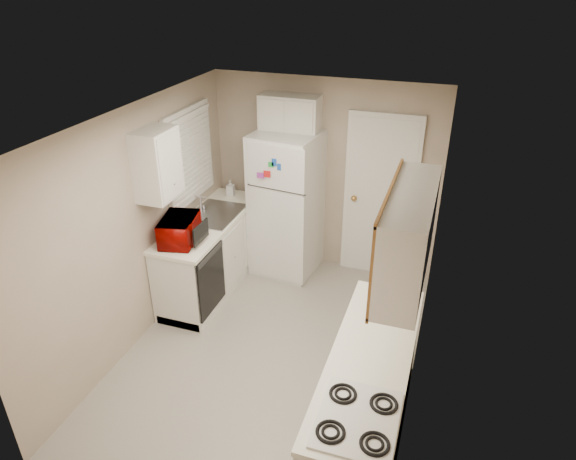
% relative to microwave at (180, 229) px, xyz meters
% --- Properties ---
extents(floor, '(3.80, 3.80, 0.00)m').
position_rel_microwave_xyz_m(floor, '(1.15, -0.33, -1.05)').
color(floor, '#B4ADA0').
rests_on(floor, ground).
extents(ceiling, '(3.80, 3.80, 0.00)m').
position_rel_microwave_xyz_m(ceiling, '(1.15, -0.33, 1.35)').
color(ceiling, white).
rests_on(ceiling, floor).
extents(wall_left, '(3.80, 3.80, 0.00)m').
position_rel_microwave_xyz_m(wall_left, '(-0.25, -0.33, 0.15)').
color(wall_left, tan).
rests_on(wall_left, floor).
extents(wall_right, '(3.80, 3.80, 0.00)m').
position_rel_microwave_xyz_m(wall_right, '(2.55, -0.33, 0.15)').
color(wall_right, tan).
rests_on(wall_right, floor).
extents(wall_back, '(2.80, 2.80, 0.00)m').
position_rel_microwave_xyz_m(wall_back, '(1.15, 1.57, 0.15)').
color(wall_back, tan).
rests_on(wall_back, floor).
extents(wall_front, '(2.80, 2.80, 0.00)m').
position_rel_microwave_xyz_m(wall_front, '(1.15, -2.23, 0.15)').
color(wall_front, tan).
rests_on(wall_front, floor).
extents(left_counter, '(0.60, 1.80, 0.90)m').
position_rel_microwave_xyz_m(left_counter, '(0.05, 0.57, -0.60)').
color(left_counter, silver).
rests_on(left_counter, floor).
extents(dishwasher, '(0.03, 0.58, 0.72)m').
position_rel_microwave_xyz_m(dishwasher, '(0.34, -0.03, -0.56)').
color(dishwasher, black).
rests_on(dishwasher, floor).
extents(sink, '(0.54, 0.74, 0.16)m').
position_rel_microwave_xyz_m(sink, '(0.05, 0.72, -0.19)').
color(sink, gray).
rests_on(sink, left_counter).
extents(microwave, '(0.55, 0.38, 0.34)m').
position_rel_microwave_xyz_m(microwave, '(0.00, 0.00, 0.00)').
color(microwave, '#9E0500').
rests_on(microwave, left_counter).
extents(soap_bottle, '(0.10, 0.10, 0.21)m').
position_rel_microwave_xyz_m(soap_bottle, '(0.00, 1.29, -0.05)').
color(soap_bottle, white).
rests_on(soap_bottle, left_counter).
extents(window_blinds, '(0.10, 0.98, 1.08)m').
position_rel_microwave_xyz_m(window_blinds, '(-0.21, 0.72, 0.55)').
color(window_blinds, silver).
rests_on(window_blinds, wall_left).
extents(upper_cabinet_left, '(0.30, 0.45, 0.70)m').
position_rel_microwave_xyz_m(upper_cabinet_left, '(-0.10, -0.11, 0.75)').
color(upper_cabinet_left, silver).
rests_on(upper_cabinet_left, wall_left).
extents(refrigerator, '(0.82, 0.80, 1.80)m').
position_rel_microwave_xyz_m(refrigerator, '(0.76, 1.26, -0.15)').
color(refrigerator, silver).
rests_on(refrigerator, floor).
extents(cabinet_over_fridge, '(0.70, 0.30, 0.40)m').
position_rel_microwave_xyz_m(cabinet_over_fridge, '(0.75, 1.42, 0.95)').
color(cabinet_over_fridge, silver).
rests_on(cabinet_over_fridge, wall_back).
extents(interior_door, '(0.86, 0.06, 2.08)m').
position_rel_microwave_xyz_m(interior_door, '(1.85, 1.53, -0.03)').
color(interior_door, silver).
rests_on(interior_door, floor).
extents(right_counter, '(0.60, 2.00, 0.90)m').
position_rel_microwave_xyz_m(right_counter, '(2.25, -1.13, -0.60)').
color(right_counter, silver).
rests_on(right_counter, floor).
extents(upper_cabinet_right, '(0.30, 1.20, 0.70)m').
position_rel_microwave_xyz_m(upper_cabinet_right, '(2.40, -0.83, 0.75)').
color(upper_cabinet_right, silver).
rests_on(upper_cabinet_right, wall_right).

